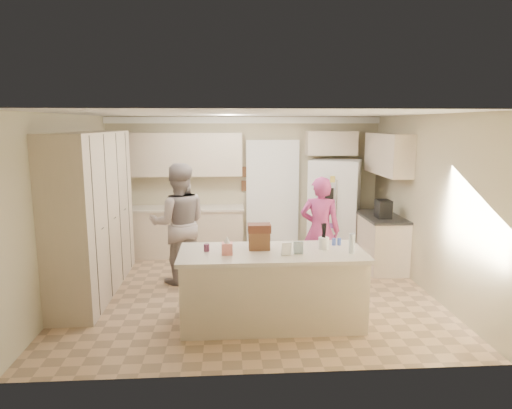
{
  "coord_description": "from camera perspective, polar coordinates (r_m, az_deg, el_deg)",
  "views": [
    {
      "loc": [
        -0.36,
        -6.47,
        2.47
      ],
      "look_at": [
        0.1,
        0.35,
        1.25
      ],
      "focal_mm": 32.0,
      "sensor_mm": 36.0,
      "label": 1
    }
  ],
  "objects": [
    {
      "name": "back_countertop",
      "position": [
        8.64,
        -9.03,
        -0.48
      ],
      "size": [
        2.24,
        0.63,
        0.04
      ],
      "primitive_type": "cube",
      "color": "beige",
      "rests_on": "back_base_cab"
    },
    {
      "name": "island_base",
      "position": [
        5.77,
        1.99,
        -10.48
      ],
      "size": [
        2.2,
        0.9,
        0.88
      ],
      "primitive_type": "cube",
      "color": "beige",
      "rests_on": "floor"
    },
    {
      "name": "greeting_card_b",
      "position": [
        5.49,
        5.31,
        -5.39
      ],
      "size": [
        0.12,
        0.05,
        0.16
      ],
      "primitive_type": "cube",
      "rotation": [
        0.15,
        0.0,
        -0.1
      ],
      "color": "silver",
      "rests_on": "island_top"
    },
    {
      "name": "wall_back",
      "position": [
        8.87,
        -1.49,
        2.52
      ],
      "size": [
        5.2,
        0.02,
        2.6
      ],
      "primitive_type": "cube",
      "color": "tan",
      "rests_on": "ground"
    },
    {
      "name": "right_upper_cab",
      "position": [
        8.18,
        16.15,
        6.07
      ],
      "size": [
        0.35,
        1.5,
        0.7
      ],
      "primitive_type": "cube",
      "color": "beige",
      "rests_on": "wall_right"
    },
    {
      "name": "wall_left",
      "position": [
        6.95,
        -22.67,
        -0.36
      ],
      "size": [
        0.02,
        4.6,
        2.6
      ],
      "primitive_type": "cube",
      "color": "tan",
      "rests_on": "ground"
    },
    {
      "name": "right_countertop",
      "position": [
        8.08,
        15.37,
        -1.46
      ],
      "size": [
        0.63,
        1.24,
        0.04
      ],
      "primitive_type": "cube",
      "color": "#2D2B28",
      "rests_on": "right_base_cab"
    },
    {
      "name": "utensil_crock",
      "position": [
        5.75,
        8.45,
        -4.81
      ],
      "size": [
        0.13,
        0.13,
        0.15
      ],
      "primitive_type": "cylinder",
      "color": "white",
      "rests_on": "island_top"
    },
    {
      "name": "doorway_opening",
      "position": [
        8.91,
        2.06,
        0.93
      ],
      "size": [
        0.9,
        0.06,
        2.1
      ],
      "primitive_type": "cube",
      "color": "black",
      "rests_on": "floor"
    },
    {
      "name": "coffee_maker",
      "position": [
        7.85,
        15.63,
        -0.54
      ],
      "size": [
        0.22,
        0.28,
        0.3
      ],
      "primitive_type": "cube",
      "color": "black",
      "rests_on": "right_countertop"
    },
    {
      "name": "teen_girl",
      "position": [
        7.11,
        8.0,
        -3.24
      ],
      "size": [
        0.7,
        0.55,
        1.68
      ],
      "primitive_type": "imported",
      "rotation": [
        0.0,
        0.0,
        2.87
      ],
      "color": "#C1366A",
      "rests_on": "floor"
    },
    {
      "name": "wall_front",
      "position": [
        4.34,
        1.04,
        -5.51
      ],
      "size": [
        5.2,
        0.02,
        2.6
      ],
      "primitive_type": "cube",
      "color": "tan",
      "rests_on": "ground"
    },
    {
      "name": "dollhouse_body",
      "position": [
        5.67,
        0.41,
        -4.53
      ],
      "size": [
        0.26,
        0.18,
        0.22
      ],
      "primitive_type": "cube",
      "color": "brown",
      "rests_on": "island_top"
    },
    {
      "name": "wall_right",
      "position": [
        7.22,
        20.5,
        0.14
      ],
      "size": [
        0.02,
        4.6,
        2.6
      ],
      "primitive_type": "cube",
      "color": "tan",
      "rests_on": "ground"
    },
    {
      "name": "back_upper_cab",
      "position": [
        8.65,
        -9.13,
        6.2
      ],
      "size": [
        2.2,
        0.35,
        0.8
      ],
      "primitive_type": "cube",
      "color": "beige",
      "rests_on": "wall_back"
    },
    {
      "name": "water_bottle",
      "position": [
        5.62,
        11.9,
        -4.79
      ],
      "size": [
        0.07,
        0.07,
        0.24
      ],
      "primitive_type": "cylinder",
      "color": "silver",
      "rests_on": "island_top"
    },
    {
      "name": "tissue_box",
      "position": [
        5.48,
        -3.63,
        -5.52
      ],
      "size": [
        0.13,
        0.13,
        0.14
      ],
      "primitive_type": "cube",
      "color": "#E57F75",
      "rests_on": "island_top"
    },
    {
      "name": "fridge_handle_l",
      "position": [
        8.37,
        10.02,
        0.18
      ],
      "size": [
        0.02,
        0.02,
        0.85
      ],
      "primitive_type": "cylinder",
      "color": "silver",
      "rests_on": "refrigerator"
    },
    {
      "name": "refrigerator",
      "position": [
        8.76,
        9.74,
        -0.37
      ],
      "size": [
        1.09,
        0.98,
        1.8
      ],
      "primitive_type": "cube",
      "rotation": [
        0.0,
        0.0,
        -0.38
      ],
      "color": "white",
      "rests_on": "floor"
    },
    {
      "name": "fridge_magnets",
      "position": [
        8.41,
        10.31,
        -0.82
      ],
      "size": [
        0.76,
        0.02,
        1.44
      ],
      "primitive_type": null,
      "color": "tan",
      "rests_on": "refrigerator"
    },
    {
      "name": "island_top",
      "position": [
        5.63,
        2.02,
        -6.09
      ],
      "size": [
        2.28,
        0.96,
        0.05
      ],
      "primitive_type": "cube",
      "color": "beige",
      "rests_on": "island_base"
    },
    {
      "name": "teen_boy",
      "position": [
        7.17,
        -9.62,
        -2.37
      ],
      "size": [
        0.98,
        0.8,
        1.88
      ],
      "primitive_type": "imported",
      "rotation": [
        0.0,
        0.0,
        3.24
      ],
      "color": "#999391",
      "rests_on": "floor"
    },
    {
      "name": "fridge_handle_r",
      "position": [
        8.39,
        10.69,
        0.19
      ],
      "size": [
        0.02,
        0.02,
        0.85
      ],
      "primitive_type": "cylinder",
      "color": "silver",
      "rests_on": "refrigerator"
    },
    {
      "name": "over_fridge_cab",
      "position": [
        8.84,
        9.38,
        7.57
      ],
      "size": [
        0.95,
        0.35,
        0.45
      ],
      "primitive_type": "cube",
      "color": "beige",
      "rests_on": "wall_back"
    },
    {
      "name": "wall_frame_upper",
      "position": [
        8.8,
        -1.36,
        4.1
      ],
      "size": [
        0.15,
        0.02,
        0.2
      ],
      "primitive_type": "cube",
      "color": "brown",
      "rests_on": "wall_back"
    },
    {
      "name": "doorway_casing",
      "position": [
        8.88,
        2.08,
        0.9
      ],
      "size": [
        1.02,
        0.03,
        2.22
      ],
      "primitive_type": "cube",
      "color": "white",
      "rests_on": "floor"
    },
    {
      "name": "wall_frame_lower",
      "position": [
        8.83,
        -1.35,
        2.36
      ],
      "size": [
        0.15,
        0.02,
        0.2
      ],
      "primitive_type": "cube",
      "color": "brown",
      "rests_on": "wall_back"
    },
    {
      "name": "back_base_cab",
      "position": [
        8.75,
        -8.94,
        -3.43
      ],
      "size": [
        2.2,
        0.6,
        0.88
      ],
      "primitive_type": "cube",
      "color": "beige",
      "rests_on": "floor"
    },
    {
      "name": "shaker_pepper",
      "position": [
        5.97,
        10.36,
        -4.6
      ],
      "size": [
        0.05,
        0.05,
        0.09
      ],
      "primitive_type": "cylinder",
      "color": "#3D58B8",
      "rests_on": "island_top"
    },
    {
      "name": "ceiling",
      "position": [
        6.49,
        -0.69,
        11.35
      ],
      "size": [
        5.2,
        4.6,
        0.02
      ],
      "primitive_type": "cube",
      "color": "white",
      "rests_on": "wall_back"
    },
    {
      "name": "shaker_salt",
      "position": [
        5.95,
        9.7,
        -4.62
      ],
      "size": [
        0.05,
        0.05,
        0.09
      ],
      "primitive_type": "cylinder",
      "color": "#3D58B8",
      "rests_on": "island_top"
    },
    {
      "name": "dollhouse_roof",
      "position": [
        5.63,
        0.41,
        -2.95
      ],
      "size": [
        0.28,
        0.2,
        0.1
      ],
      "primitive_type": "cube",
      "color": "#592D1E",
      "rests_on": "dollhouse_body"
    },
    {
      "name": "pantry_bank",
      "position": [
        7.07,
        -19.71,
        -1.04
      ],
      "size": [
        0.6,
        2.6,
        2.35
      ],
      "primitive_type": "cube",
      "color": "beige",
      "rests_on": "floor"
    },
    {
      "name": "fridge_seam",
      "position": [
        8.42,
        10.3,
        -0.8
      ],
      "size": [
        0.02,
        0.02,
        1.78
      ],
      "primitive_type": "cube",
      "color": "gray",
      "rests_on": "refrigerator"
    },
    {
      "name": "right_base_cab",
      "position": [
        8.19,
        15.29,
        -4.61
      ],
      "size": [
        0.6,
        1.2,
        0.88
      ],
      "primitive_type": "cube",
      "color": "beige",
      "rests_on": "floor"
    },
    {
      "name": "crown_back",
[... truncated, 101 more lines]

